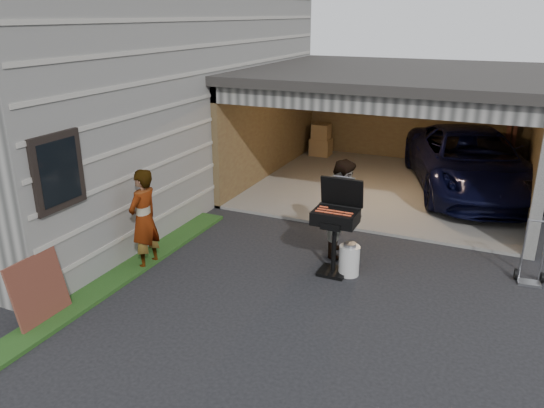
% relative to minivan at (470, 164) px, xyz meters
% --- Properties ---
extents(ground, '(80.00, 80.00, 0.00)m').
position_rel_minivan_xyz_m(ground, '(-2.55, -6.90, -0.74)').
color(ground, black).
rests_on(ground, ground).
extents(house, '(7.00, 11.00, 5.50)m').
position_rel_minivan_xyz_m(house, '(-8.55, -2.90, 2.01)').
color(house, '#474744').
rests_on(house, ground).
extents(groundcover_strip, '(0.50, 8.00, 0.06)m').
position_rel_minivan_xyz_m(groundcover_strip, '(-4.80, -7.90, -0.71)').
color(groundcover_strip, '#193814').
rests_on(groundcover_strip, ground).
extents(garage, '(6.80, 6.30, 2.90)m').
position_rel_minivan_xyz_m(garage, '(-1.79, -0.11, 1.13)').
color(garage, '#605E59').
rests_on(garage, ground).
extents(minivan, '(3.94, 5.79, 1.47)m').
position_rel_minivan_xyz_m(minivan, '(0.00, 0.00, 0.00)').
color(minivan, black).
rests_on(minivan, ground).
extents(woman, '(0.44, 0.65, 1.73)m').
position_rel_minivan_xyz_m(woman, '(-4.65, -6.38, 0.13)').
color(woman, '#A7B8D2').
rests_on(woman, ground).
extents(man, '(0.81, 0.96, 1.75)m').
position_rel_minivan_xyz_m(man, '(-1.75, -4.50, 0.14)').
color(man, '#402919').
rests_on(man, ground).
extents(bbq_grill, '(0.71, 0.63, 1.59)m').
position_rel_minivan_xyz_m(bbq_grill, '(-1.65, -5.30, 0.21)').
color(bbq_grill, black).
rests_on(bbq_grill, ground).
extents(propane_tank, '(0.38, 0.38, 0.51)m').
position_rel_minivan_xyz_m(propane_tank, '(-1.40, -5.27, -0.48)').
color(propane_tank, silver).
rests_on(propane_tank, ground).
extents(plywood_panel, '(0.24, 0.88, 0.97)m').
position_rel_minivan_xyz_m(plywood_panel, '(-4.95, -8.40, -0.25)').
color(plywood_panel, '#4F251B').
rests_on(plywood_panel, ground).
extents(hand_truck, '(0.45, 0.35, 1.07)m').
position_rel_minivan_xyz_m(hand_truck, '(1.34, -4.34, -0.53)').
color(hand_truck, gray).
rests_on(hand_truck, ground).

